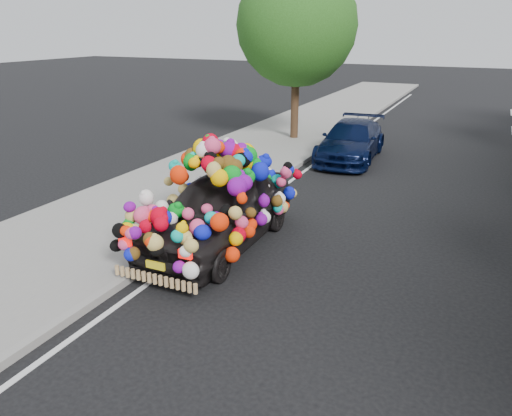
% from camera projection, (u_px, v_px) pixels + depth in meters
% --- Properties ---
extents(ground, '(100.00, 100.00, 0.00)m').
position_uv_depth(ground, '(300.00, 263.00, 8.91)').
color(ground, black).
rests_on(ground, ground).
extents(sidewalk, '(4.00, 60.00, 0.12)m').
position_uv_depth(sidewalk, '(111.00, 222.00, 10.61)').
color(sidewalk, gray).
rests_on(sidewalk, ground).
extents(kerb, '(0.15, 60.00, 0.13)m').
position_uv_depth(kerb, '(189.00, 238.00, 9.83)').
color(kerb, gray).
rests_on(kerb, ground).
extents(tree_near_sidewalk, '(4.20, 4.20, 6.13)m').
position_uv_depth(tree_near_sidewalk, '(297.00, 25.00, 17.12)').
color(tree_near_sidewalk, '#332114').
rests_on(tree_near_sidewalk, ground).
extents(plush_art_car, '(2.04, 4.31, 2.04)m').
position_uv_depth(plush_art_car, '(218.00, 193.00, 9.34)').
color(plush_art_car, black).
rests_on(plush_art_car, ground).
extents(navy_sedan, '(1.89, 4.18, 1.19)m').
position_uv_depth(navy_sedan, '(351.00, 141.00, 15.69)').
color(navy_sedan, black).
rests_on(navy_sedan, ground).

